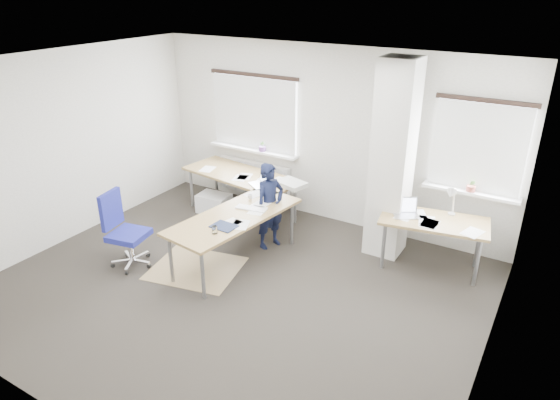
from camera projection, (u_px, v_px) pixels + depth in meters
The scene contains 8 objects.
ground at pixel (235, 288), 6.46m from camera, with size 6.00×6.00×0.00m, color black.
room_shell at pixel (264, 153), 6.02m from camera, with size 6.04×5.04×2.82m.
floor_mat at pixel (196, 268), 6.90m from camera, with size 1.18×1.00×0.01m, color #9C8155.
white_crate at pixel (214, 203), 8.51m from camera, with size 0.53×0.37×0.32m, color white.
desk_main at pixel (241, 195), 7.48m from camera, with size 2.41×2.90×0.96m.
desk_side at pixel (433, 223), 6.66m from camera, with size 1.50×0.93×1.22m.
task_chair at pixel (128, 246), 6.88m from camera, with size 0.60×0.58×1.08m.
person at pixel (270, 206), 7.24m from camera, with size 0.47×0.31×1.29m, color black.
Camera 1 is at (3.30, -4.37, 3.67)m, focal length 32.00 mm.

